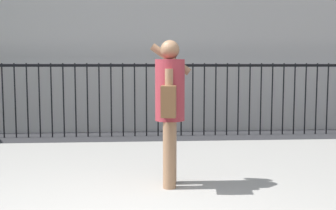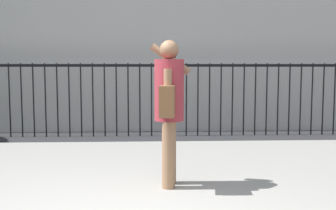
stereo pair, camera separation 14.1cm
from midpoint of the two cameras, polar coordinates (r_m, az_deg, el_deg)
The scene contains 3 objects.
sidewalk at distance 5.67m, azimuth -6.77°, elevation -9.77°, with size 28.00×4.40×0.15m, color gray.
iron_fence at distance 9.18m, azimuth -5.78°, elevation 2.06°, with size 12.03×0.04×1.60m.
pedestrian_on_phone at distance 4.81m, azimuth -0.60°, elevation 0.36°, with size 0.50×0.68×1.69m.
Camera 1 is at (0.19, -3.26, 1.56)m, focal length 44.91 mm.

